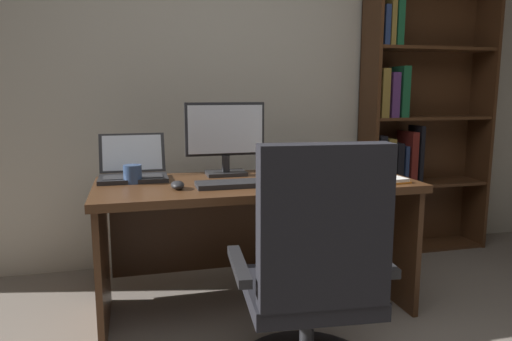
{
  "coord_description": "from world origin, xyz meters",
  "views": [
    {
      "loc": [
        -0.62,
        -1.13,
        1.18
      ],
      "look_at": [
        -0.02,
        1.18,
        0.78
      ],
      "focal_mm": 33.08,
      "sensor_mm": 36.0,
      "label": 1
    }
  ],
  "objects_px": {
    "bookshelf": "(411,124)",
    "keyboard": "(238,184)",
    "pen": "(303,176)",
    "coffee_mug": "(133,174)",
    "computer_mouse": "(178,185)",
    "laptop": "(133,169)",
    "reading_stand_with_book": "(312,159)",
    "office_chair": "(314,290)",
    "open_binder": "(363,179)",
    "monitor": "(225,139)",
    "desk": "(253,213)",
    "notepad": "(300,178)"
  },
  "relations": [
    {
      "from": "desk",
      "to": "keyboard",
      "type": "relative_size",
      "value": 3.94
    },
    {
      "from": "computer_mouse",
      "to": "open_binder",
      "type": "xyz_separation_m",
      "value": [
        0.95,
        -0.05,
        -0.01
      ]
    },
    {
      "from": "office_chair",
      "to": "pen",
      "type": "height_order",
      "value": "office_chair"
    },
    {
      "from": "monitor",
      "to": "keyboard",
      "type": "distance_m",
      "value": 0.38
    },
    {
      "from": "reading_stand_with_book",
      "to": "pen",
      "type": "distance_m",
      "value": 0.31
    },
    {
      "from": "keyboard",
      "to": "pen",
      "type": "relative_size",
      "value": 3.0
    },
    {
      "from": "desk",
      "to": "reading_stand_with_book",
      "type": "height_order",
      "value": "reading_stand_with_book"
    },
    {
      "from": "open_binder",
      "to": "pen",
      "type": "height_order",
      "value": "open_binder"
    },
    {
      "from": "bookshelf",
      "to": "notepad",
      "type": "distance_m",
      "value": 1.33
    },
    {
      "from": "bookshelf",
      "to": "computer_mouse",
      "type": "height_order",
      "value": "bookshelf"
    },
    {
      "from": "computer_mouse",
      "to": "pen",
      "type": "relative_size",
      "value": 0.74
    },
    {
      "from": "computer_mouse",
      "to": "pen",
      "type": "xyz_separation_m",
      "value": [
        0.69,
        0.11,
        -0.01
      ]
    },
    {
      "from": "monitor",
      "to": "notepad",
      "type": "distance_m",
      "value": 0.47
    },
    {
      "from": "monitor",
      "to": "computer_mouse",
      "type": "bearing_deg",
      "value": -132.02
    },
    {
      "from": "desk",
      "to": "coffee_mug",
      "type": "bearing_deg",
      "value": 177.96
    },
    {
      "from": "computer_mouse",
      "to": "reading_stand_with_book",
      "type": "xyz_separation_m",
      "value": [
        0.84,
        0.38,
        0.04
      ]
    },
    {
      "from": "bookshelf",
      "to": "keyboard",
      "type": "xyz_separation_m",
      "value": [
        -1.48,
        -0.82,
        -0.22
      ]
    },
    {
      "from": "monitor",
      "to": "keyboard",
      "type": "xyz_separation_m",
      "value": [
        -0.0,
        -0.33,
        -0.19
      ]
    },
    {
      "from": "laptop",
      "to": "monitor",
      "type": "bearing_deg",
      "value": -0.89
    },
    {
      "from": "monitor",
      "to": "open_binder",
      "type": "height_order",
      "value": "monitor"
    },
    {
      "from": "computer_mouse",
      "to": "laptop",
      "type": "bearing_deg",
      "value": 121.11
    },
    {
      "from": "bookshelf",
      "to": "office_chair",
      "type": "xyz_separation_m",
      "value": [
        -1.33,
        -1.45,
        -0.52
      ]
    },
    {
      "from": "computer_mouse",
      "to": "notepad",
      "type": "xyz_separation_m",
      "value": [
        0.67,
        0.11,
        -0.02
      ]
    },
    {
      "from": "pen",
      "to": "coffee_mug",
      "type": "distance_m",
      "value": 0.9
    },
    {
      "from": "keyboard",
      "to": "computer_mouse",
      "type": "xyz_separation_m",
      "value": [
        -0.3,
        0.0,
        0.01
      ]
    },
    {
      "from": "bookshelf",
      "to": "computer_mouse",
      "type": "xyz_separation_m",
      "value": [
        -1.78,
        -0.82,
        -0.21
      ]
    },
    {
      "from": "bookshelf",
      "to": "monitor",
      "type": "xyz_separation_m",
      "value": [
        -1.48,
        -0.48,
        -0.03
      ]
    },
    {
      "from": "reading_stand_with_book",
      "to": "laptop",
      "type": "bearing_deg",
      "value": -177.64
    },
    {
      "from": "reading_stand_with_book",
      "to": "notepad",
      "type": "xyz_separation_m",
      "value": [
        -0.17,
        -0.27,
        -0.06
      ]
    },
    {
      "from": "office_chair",
      "to": "coffee_mug",
      "type": "bearing_deg",
      "value": 133.19
    },
    {
      "from": "laptop",
      "to": "coffee_mug",
      "type": "xyz_separation_m",
      "value": [
        -0.0,
        -0.13,
        -0.0
      ]
    },
    {
      "from": "computer_mouse",
      "to": "coffee_mug",
      "type": "bearing_deg",
      "value": 134.49
    },
    {
      "from": "office_chair",
      "to": "keyboard",
      "type": "relative_size",
      "value": 2.4
    },
    {
      "from": "desk",
      "to": "computer_mouse",
      "type": "xyz_separation_m",
      "value": [
        -0.42,
        -0.19,
        0.22
      ]
    },
    {
      "from": "coffee_mug",
      "to": "desk",
      "type": "bearing_deg",
      "value": -2.04
    },
    {
      "from": "desk",
      "to": "monitor",
      "type": "xyz_separation_m",
      "value": [
        -0.12,
        0.14,
        0.4
      ]
    },
    {
      "from": "open_binder",
      "to": "laptop",
      "type": "bearing_deg",
      "value": 155.59
    },
    {
      "from": "office_chair",
      "to": "coffee_mug",
      "type": "height_order",
      "value": "office_chair"
    },
    {
      "from": "monitor",
      "to": "reading_stand_with_book",
      "type": "height_order",
      "value": "monitor"
    },
    {
      "from": "computer_mouse",
      "to": "pen",
      "type": "height_order",
      "value": "computer_mouse"
    },
    {
      "from": "computer_mouse",
      "to": "keyboard",
      "type": "bearing_deg",
      "value": 0.0
    },
    {
      "from": "open_binder",
      "to": "computer_mouse",
      "type": "bearing_deg",
      "value": 171.22
    },
    {
      "from": "keyboard",
      "to": "open_binder",
      "type": "relative_size",
      "value": 0.96
    },
    {
      "from": "reading_stand_with_book",
      "to": "computer_mouse",
      "type": "bearing_deg",
      "value": -155.44
    },
    {
      "from": "office_chair",
      "to": "computer_mouse",
      "type": "distance_m",
      "value": 0.84
    },
    {
      "from": "bookshelf",
      "to": "keyboard",
      "type": "height_order",
      "value": "bookshelf"
    },
    {
      "from": "office_chair",
      "to": "open_binder",
      "type": "height_order",
      "value": "office_chair"
    },
    {
      "from": "monitor",
      "to": "laptop",
      "type": "height_order",
      "value": "monitor"
    },
    {
      "from": "open_binder",
      "to": "office_chair",
      "type": "bearing_deg",
      "value": -136.14
    },
    {
      "from": "bookshelf",
      "to": "coffee_mug",
      "type": "relative_size",
      "value": 21.01
    }
  ]
}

